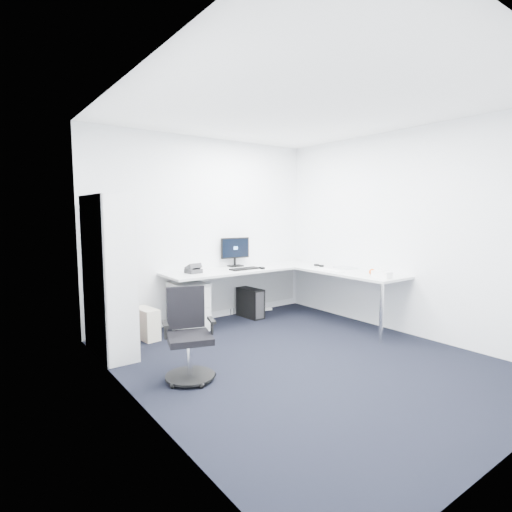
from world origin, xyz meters
TOP-DOWN VIEW (x-y plane):
  - ground at (0.00, 0.00)m, footprint 4.20×4.20m
  - ceiling at (0.00, 0.00)m, footprint 4.20×4.20m
  - wall_back at (0.00, 2.10)m, footprint 3.60×0.02m
  - wall_left at (-1.80, 0.00)m, footprint 0.02×4.20m
  - wall_right at (1.80, 0.00)m, footprint 0.02×4.20m
  - l_desk at (0.55, 1.40)m, footprint 2.68×1.50m
  - drawer_pedestal at (-0.46, 1.80)m, footprint 0.43×0.53m
  - bookshelf at (-1.62, 1.45)m, footprint 0.35×0.90m
  - task_chair at (-1.23, 0.26)m, footprint 0.63×0.63m
  - black_pc_tower at (0.60, 1.81)m, footprint 0.24×0.47m
  - beige_pc_tower at (-1.10, 1.74)m, footprint 0.24×0.44m
  - power_strip at (1.00, 2.01)m, footprint 0.32×0.13m
  - monitor at (0.46, 2.00)m, footprint 0.49×0.19m
  - black_keyboard at (0.38, 1.65)m, footprint 0.45×0.17m
  - mouse at (0.63, 1.54)m, footprint 0.07×0.10m
  - desk_phone at (-0.38, 1.79)m, footprint 0.21×0.21m
  - laptop at (1.68, 0.86)m, footprint 0.37×0.36m
  - white_keyboard at (1.29, 0.82)m, footprint 0.14×0.47m
  - headphones at (1.52, 1.25)m, footprint 0.13×0.19m
  - orange_fruit at (1.45, 0.20)m, footprint 0.08×0.08m
  - tissue_box at (1.38, -0.00)m, footprint 0.13×0.24m

SIDE VIEW (x-z plane):
  - ground at x=0.00m, z-range 0.00..0.00m
  - power_strip at x=1.00m, z-range 0.00..0.04m
  - beige_pc_tower at x=-1.10m, z-range 0.00..0.40m
  - black_pc_tower at x=0.60m, z-range 0.00..0.45m
  - drawer_pedestal at x=-0.46m, z-range 0.00..0.65m
  - l_desk at x=0.55m, z-range 0.00..0.78m
  - task_chair at x=-1.23m, z-range 0.00..0.89m
  - white_keyboard at x=1.29m, z-range 0.78..0.80m
  - black_keyboard at x=0.38m, z-range 0.78..0.80m
  - mouse at x=0.63m, z-range 0.78..0.81m
  - headphones at x=1.52m, z-range 0.78..0.83m
  - tissue_box at x=1.38m, z-range 0.78..0.87m
  - orange_fruit at x=1.45m, z-range 0.78..0.87m
  - desk_phone at x=-0.38m, z-range 0.78..0.91m
  - laptop at x=1.68m, z-range 0.78..1.01m
  - bookshelf at x=-1.62m, z-range 0.00..1.81m
  - monitor at x=0.46m, z-range 0.78..1.24m
  - wall_back at x=0.00m, z-range 0.00..2.70m
  - wall_left at x=-1.80m, z-range 0.00..2.70m
  - wall_right at x=1.80m, z-range 0.00..2.70m
  - ceiling at x=0.00m, z-range 2.70..2.70m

